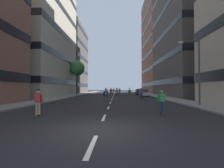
{
  "coord_description": "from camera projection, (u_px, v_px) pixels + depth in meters",
  "views": [
    {
      "loc": [
        0.81,
        -7.34,
        1.87
      ],
      "look_at": [
        0.0,
        19.47,
        2.44
      ],
      "focal_mm": 26.56,
      "sensor_mm": 36.0,
      "label": 1
    }
  ],
  "objects": [
    {
      "name": "skater_1",
      "position": [
        129.0,
        92.0,
        30.69
      ],
      "size": [
        0.53,
        0.9,
        1.78
      ],
      "color": "brown",
      "rests_on": "ground_plane"
    },
    {
      "name": "parked_car_near",
      "position": [
        139.0,
        92.0,
        43.63
      ],
      "size": [
        1.82,
        4.4,
        1.52
      ],
      "color": "black",
      "rests_on": "ground_plane"
    },
    {
      "name": "building_right_mid",
      "position": [
        194.0,
        13.0,
        35.29
      ],
      "size": [
        12.97,
        20.42,
        35.52
      ],
      "color": "#4C4744",
      "rests_on": "ground_plane"
    },
    {
      "name": "skater_4",
      "position": [
        114.0,
        91.0,
        47.17
      ],
      "size": [
        0.53,
        0.9,
        1.78
      ],
      "color": "brown",
      "rests_on": "ground_plane"
    },
    {
      "name": "skater_10",
      "position": [
        162.0,
        100.0,
        11.64
      ],
      "size": [
        0.55,
        0.91,
        1.78
      ],
      "color": "brown",
      "rests_on": "ground_plane"
    },
    {
      "name": "skater_6",
      "position": [
        106.0,
        95.0,
        19.22
      ],
      "size": [
        0.56,
        0.92,
        1.78
      ],
      "color": "brown",
      "rests_on": "ground_plane"
    },
    {
      "name": "skater_5",
      "position": [
        117.0,
        91.0,
        39.2
      ],
      "size": [
        0.56,
        0.92,
        1.78
      ],
      "color": "brown",
      "rests_on": "ground_plane"
    },
    {
      "name": "sidewalk_right",
      "position": [
        151.0,
        95.0,
        41.14
      ],
      "size": [
        2.91,
        83.41,
        0.14
      ],
      "primitive_type": "cube",
      "color": "gray",
      "rests_on": "ground_plane"
    },
    {
      "name": "skater_0",
      "position": [
        141.0,
        93.0,
        25.85
      ],
      "size": [
        0.56,
        0.92,
        1.78
      ],
      "color": "brown",
      "rests_on": "ground_plane"
    },
    {
      "name": "skater_11",
      "position": [
        111.0,
        91.0,
        48.9
      ],
      "size": [
        0.55,
        0.91,
        1.78
      ],
      "color": "brown",
      "rests_on": "ground_plane"
    },
    {
      "name": "skater_9",
      "position": [
        116.0,
        91.0,
        37.26
      ],
      "size": [
        0.57,
        0.92,
        1.78
      ],
      "color": "brown",
      "rests_on": "ground_plane"
    },
    {
      "name": "building_right_far",
      "position": [
        165.0,
        43.0,
        56.25
      ],
      "size": [
        12.97,
        21.25,
        33.62
      ],
      "color": "brown",
      "rests_on": "ground_plane"
    },
    {
      "name": "ground_plane",
      "position": [
        113.0,
        96.0,
        37.63
      ],
      "size": [
        181.98,
        181.98,
        0.0
      ],
      "primitive_type": "plane",
      "color": "black"
    },
    {
      "name": "sidewalk_left",
      "position": [
        77.0,
        95.0,
        41.7
      ],
      "size": [
        2.91,
        83.41,
        0.14
      ],
      "primitive_type": "cube",
      "color": "gray",
      "rests_on": "ground_plane"
    },
    {
      "name": "building_left_mid",
      "position": [
        35.0,
        36.0,
        36.23
      ],
      "size": [
        12.97,
        21.69,
        26.02
      ],
      "color": "#B2A893",
      "rests_on": "ground_plane"
    },
    {
      "name": "building_left_far",
      "position": [
        65.0,
        60.0,
        57.17
      ],
      "size": [
        12.97,
        17.47,
        22.8
      ],
      "color": "#4C4744",
      "rests_on": "ground_plane"
    },
    {
      "name": "skater_2",
      "position": [
        120.0,
        91.0,
        43.55
      ],
      "size": [
        0.56,
        0.92,
        1.78
      ],
      "color": "brown",
      "rests_on": "ground_plane"
    },
    {
      "name": "streetlamp_right",
      "position": [
        195.0,
        65.0,
        16.5
      ],
      "size": [
        2.13,
        0.3,
        6.5
      ],
      "color": "#3F3F44",
      "rests_on": "sidewalk_right"
    },
    {
      "name": "skater_7",
      "position": [
        107.0,
        91.0,
        37.77
      ],
      "size": [
        0.55,
        0.92,
        1.78
      ],
      "color": "brown",
      "rests_on": "ground_plane"
    },
    {
      "name": "lane_markings",
      "position": [
        114.0,
        95.0,
        40.3
      ],
      "size": [
        0.16,
        72.2,
        0.01
      ],
      "color": "silver",
      "rests_on": "ground_plane"
    },
    {
      "name": "skater_12",
      "position": [
        140.0,
        94.0,
        24.22
      ],
      "size": [
        0.54,
        0.91,
        1.78
      ],
      "color": "brown",
      "rests_on": "ground_plane"
    },
    {
      "name": "street_tree_near",
      "position": [
        77.0,
        68.0,
        41.81
      ],
      "size": [
        3.81,
        3.81,
        8.54
      ],
      "color": "#4C3823",
      "rests_on": "sidewalk_left"
    },
    {
      "name": "skater_8",
      "position": [
        111.0,
        91.0,
        42.65
      ],
      "size": [
        0.55,
        0.91,
        1.78
      ],
      "color": "brown",
      "rests_on": "ground_plane"
    },
    {
      "name": "parked_car_mid",
      "position": [
        144.0,
        93.0,
        36.35
      ],
      "size": [
        1.82,
        4.4,
        1.52
      ],
      "color": "silver",
      "rests_on": "ground_plane"
    },
    {
      "name": "skater_3",
      "position": [
        38.0,
        101.0,
        10.91
      ],
      "size": [
        0.53,
        0.9,
        1.78
      ],
      "color": "brown",
      "rests_on": "ground_plane"
    }
  ]
}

